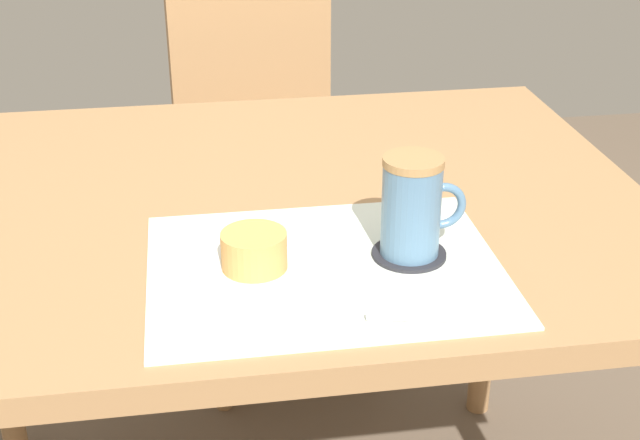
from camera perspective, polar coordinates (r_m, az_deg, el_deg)
name	(u,v)px	position (r m, az deg, el deg)	size (l,w,h in m)	color
dining_table	(265,245)	(1.35, -3.57, -1.58)	(1.14, 0.87, 0.75)	#997047
wooden_chair	(266,164)	(2.11, -3.45, 3.61)	(0.48, 0.48, 0.87)	#997047
placemat	(325,268)	(1.12, 0.32, -3.11)	(0.44, 0.35, 0.00)	silver
pastry_plate	(255,271)	(1.10, -4.19, -3.30)	(0.16, 0.16, 0.01)	silver
pastry	(254,250)	(1.08, -4.24, -1.96)	(0.08, 0.08, 0.05)	tan
coffee_coaster	(409,254)	(1.15, 5.71, -2.17)	(0.10, 0.10, 0.01)	#232328
coffee_mug	(413,206)	(1.12, 5.98, 0.89)	(0.11, 0.08, 0.13)	slate
teaspoon	(424,318)	(1.02, 6.66, -6.25)	(0.01, 0.01, 0.13)	silver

